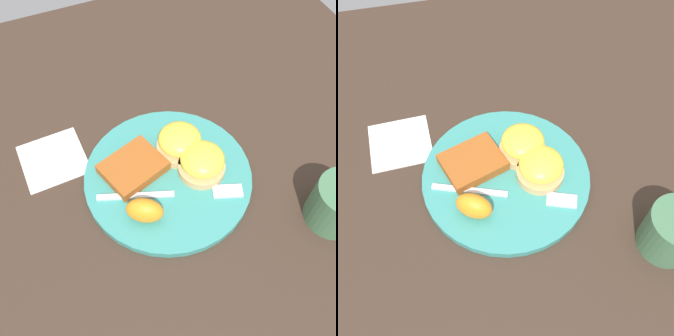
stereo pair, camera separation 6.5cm
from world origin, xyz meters
TOP-DOWN VIEW (x-y plane):
  - ground_plane at (0.00, 0.00)m, footprint 1.10×1.10m
  - plate at (0.00, 0.00)m, footprint 0.29×0.29m
  - sandwich_benedict_left at (0.06, -0.01)m, footprint 0.08×0.08m
  - sandwich_benedict_right at (0.04, 0.04)m, footprint 0.08×0.08m
  - hashbrown_patty at (-0.05, 0.03)m, footprint 0.12×0.11m
  - orange_wedge at (-0.06, -0.06)m, footprint 0.07×0.06m
  - fork at (0.00, -0.04)m, footprint 0.23×0.10m
  - cup at (0.22, -0.17)m, footprint 0.11×0.09m
  - napkin at (-0.17, 0.12)m, footprint 0.11×0.11m

SIDE VIEW (x-z plane):
  - ground_plane at x=0.00m, z-range 0.00..0.00m
  - napkin at x=-0.17m, z-range 0.00..0.00m
  - plate at x=0.00m, z-range 0.00..0.01m
  - fork at x=0.00m, z-range 0.01..0.02m
  - hashbrown_patty at x=-0.05m, z-range 0.01..0.03m
  - orange_wedge at x=-0.06m, z-range 0.01..0.06m
  - sandwich_benedict_left at x=0.06m, z-range 0.01..0.06m
  - sandwich_benedict_right at x=0.04m, z-range 0.01..0.06m
  - cup at x=0.22m, z-range 0.00..0.08m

